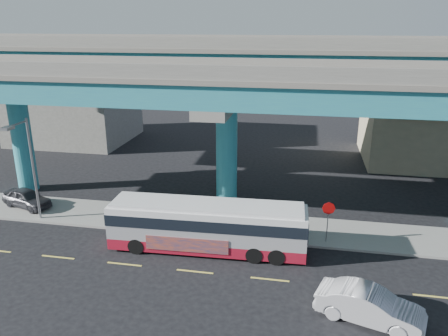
% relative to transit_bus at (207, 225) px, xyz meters
% --- Properties ---
extents(ground, '(120.00, 120.00, 0.00)m').
position_rel_transit_bus_xyz_m(ground, '(-0.14, -2.18, -1.60)').
color(ground, black).
rests_on(ground, ground).
extents(sidewalk, '(70.00, 4.00, 0.15)m').
position_rel_transit_bus_xyz_m(sidewalk, '(-0.14, 3.32, -1.52)').
color(sidewalk, gray).
rests_on(sidewalk, ground).
extents(lane_markings, '(58.00, 0.12, 0.01)m').
position_rel_transit_bus_xyz_m(lane_markings, '(-0.14, -2.48, -1.59)').
color(lane_markings, '#D8C64C').
rests_on(lane_markings, ground).
extents(viaduct, '(52.00, 12.40, 11.70)m').
position_rel_transit_bus_xyz_m(viaduct, '(-0.14, 6.93, 7.54)').
color(viaduct, teal).
rests_on(viaduct, ground).
extents(building_beige, '(14.00, 10.23, 7.00)m').
position_rel_transit_bus_xyz_m(building_beige, '(17.86, 20.80, 1.91)').
color(building_beige, tan).
rests_on(building_beige, ground).
extents(building_concrete, '(12.00, 10.00, 9.00)m').
position_rel_transit_bus_xyz_m(building_concrete, '(-20.14, 21.82, 2.90)').
color(building_concrete, gray).
rests_on(building_concrete, ground).
extents(transit_bus, '(11.46, 2.87, 2.92)m').
position_rel_transit_bus_xyz_m(transit_bus, '(0.00, 0.00, 0.00)').
color(transit_bus, maroon).
rests_on(transit_bus, ground).
extents(sedan, '(4.33, 5.62, 1.54)m').
position_rel_transit_bus_xyz_m(sedan, '(8.47, -4.92, -0.83)').
color(sedan, '#ACACB1').
rests_on(sedan, ground).
extents(parked_car, '(3.76, 4.75, 1.31)m').
position_rel_transit_bus_xyz_m(parked_car, '(-13.93, 3.35, -0.79)').
color(parked_car, '#323237').
rests_on(parked_car, sidewalk).
extents(street_lamp, '(0.50, 2.28, 6.83)m').
position_rel_transit_bus_xyz_m(street_lamp, '(-11.95, 1.29, 3.05)').
color(street_lamp, gray).
rests_on(street_lamp, sidewalk).
extents(stop_sign, '(0.76, 0.13, 2.55)m').
position_rel_transit_bus_xyz_m(stop_sign, '(6.83, 2.00, 0.39)').
color(stop_sign, gray).
rests_on(stop_sign, sidewalk).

